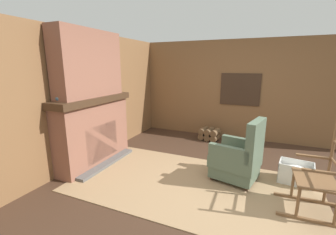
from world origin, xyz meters
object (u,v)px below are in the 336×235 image
firewood_stack (209,134)px  oil_lamp_vase (59,95)px  rocking_chair (319,182)px  armchair (238,159)px  storage_case (103,91)px  laundry_basket (296,173)px

firewood_stack → oil_lamp_vase: bearing=-121.0°
rocking_chair → oil_lamp_vase: (-3.50, -0.53, 0.92)m
armchair → firewood_stack: armchair is taller
armchair → rocking_chair: 1.07m
storage_case → laundry_basket: bearing=4.6°
oil_lamp_vase → armchair: bearing=21.2°
oil_lamp_vase → storage_case: oil_lamp_vase is taller
rocking_chair → storage_case: storage_case is taller
armchair → storage_case: size_ratio=3.74×
laundry_basket → rocking_chair: bearing=-78.9°
armchair → firewood_stack: size_ratio=1.96×
rocking_chair → firewood_stack: bearing=-52.2°
oil_lamp_vase → rocking_chair: bearing=8.7°
rocking_chair → storage_case: bearing=-9.0°
laundry_basket → oil_lamp_vase: bearing=-159.5°
firewood_stack → oil_lamp_vase: oil_lamp_vase is taller
laundry_basket → storage_case: storage_case is taller
rocking_chair → laundry_basket: rocking_chair is taller
rocking_chair → firewood_stack: size_ratio=2.34×
laundry_basket → oil_lamp_vase: (-3.35, -1.25, 1.17)m
firewood_stack → laundry_basket: 2.27m
laundry_basket → storage_case: 3.55m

